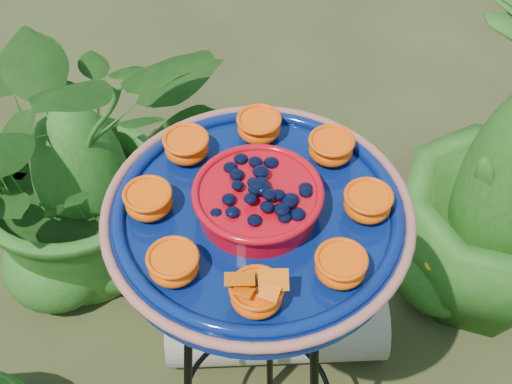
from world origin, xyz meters
TOP-DOWN VIEW (x-y plane):
  - tripod_stand at (0.09, -0.14)m, footprint 0.40×0.40m
  - feeder_dish at (0.09, -0.14)m, footprint 0.56×0.56m
  - driftwood_log at (0.13, 0.19)m, footprint 0.64×0.26m
  - shrub_back_left at (-0.45, 0.52)m, footprint 1.07×1.01m

SIDE VIEW (x-z plane):
  - driftwood_log at x=0.13m, z-range 0.00..0.21m
  - shrub_back_left at x=-0.45m, z-range 0.00..0.93m
  - tripod_stand at x=0.09m, z-range 0.10..1.07m
  - feeder_dish at x=0.09m, z-range 0.96..1.07m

